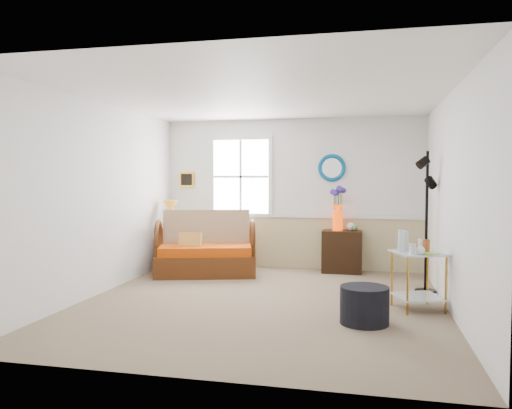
% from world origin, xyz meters
% --- Properties ---
extents(floor, '(4.50, 5.00, 0.01)m').
position_xyz_m(floor, '(0.00, 0.00, 0.00)').
color(floor, '#806D54').
rests_on(floor, ground).
extents(ceiling, '(4.50, 5.00, 0.01)m').
position_xyz_m(ceiling, '(0.00, 0.00, 2.60)').
color(ceiling, white).
rests_on(ceiling, walls).
extents(walls, '(4.51, 5.01, 2.60)m').
position_xyz_m(walls, '(0.00, 0.00, 1.30)').
color(walls, silver).
rests_on(walls, floor).
extents(wainscot, '(4.46, 0.02, 0.90)m').
position_xyz_m(wainscot, '(0.00, 2.48, 0.45)').
color(wainscot, tan).
rests_on(wainscot, walls).
extents(chair_rail, '(4.46, 0.04, 0.06)m').
position_xyz_m(chair_rail, '(0.00, 2.47, 0.92)').
color(chair_rail, silver).
rests_on(chair_rail, walls).
extents(window, '(1.14, 0.06, 1.44)m').
position_xyz_m(window, '(-0.90, 2.47, 1.60)').
color(window, white).
rests_on(window, walls).
extents(picture, '(0.28, 0.03, 0.28)m').
position_xyz_m(picture, '(-1.92, 2.48, 1.55)').
color(picture, orange).
rests_on(picture, walls).
extents(mirror, '(0.47, 0.07, 0.47)m').
position_xyz_m(mirror, '(0.70, 2.48, 1.75)').
color(mirror, '#0473A2').
rests_on(mirror, walls).
extents(loveseat, '(1.77, 1.29, 1.04)m').
position_xyz_m(loveseat, '(-1.27, 1.59, 0.52)').
color(loveseat, '#5C3110').
rests_on(loveseat, floor).
extents(throw_pillow, '(0.37, 0.10, 0.36)m').
position_xyz_m(throw_pillow, '(-1.48, 1.42, 0.52)').
color(throw_pillow, orange).
rests_on(throw_pillow, loveseat).
extents(lamp_stand, '(0.39, 0.39, 0.68)m').
position_xyz_m(lamp_stand, '(-2.05, 1.98, 0.34)').
color(lamp_stand, black).
rests_on(lamp_stand, floor).
extents(table_lamp, '(0.34, 0.34, 0.51)m').
position_xyz_m(table_lamp, '(-2.02, 1.94, 0.94)').
color(table_lamp, '#B37520').
rests_on(table_lamp, lamp_stand).
extents(potted_plant, '(0.35, 0.39, 0.28)m').
position_xyz_m(potted_plant, '(-1.90, 1.99, 0.82)').
color(potted_plant, '#426C33').
rests_on(potted_plant, lamp_stand).
extents(cabinet, '(0.65, 0.42, 0.70)m').
position_xyz_m(cabinet, '(0.90, 2.26, 0.35)').
color(cabinet, black).
rests_on(cabinet, floor).
extents(flower_vase, '(0.26, 0.26, 0.72)m').
position_xyz_m(flower_vase, '(0.82, 2.26, 1.06)').
color(flower_vase, '#F03B03').
rests_on(flower_vase, cabinet).
extents(side_table, '(0.70, 0.70, 0.69)m').
position_xyz_m(side_table, '(1.90, 0.06, 0.35)').
color(side_table, '#A9751D').
rests_on(side_table, floor).
extents(tabletop_items, '(0.62, 0.62, 0.26)m').
position_xyz_m(tabletop_items, '(1.87, 0.04, 0.82)').
color(tabletop_items, silver).
rests_on(tabletop_items, side_table).
extents(floor_lamp, '(0.37, 0.37, 1.94)m').
position_xyz_m(floor_lamp, '(2.09, 1.03, 0.97)').
color(floor_lamp, black).
rests_on(floor_lamp, floor).
extents(ottoman, '(0.57, 0.57, 0.40)m').
position_xyz_m(ottoman, '(1.28, -0.68, 0.20)').
color(ottoman, black).
rests_on(ottoman, floor).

